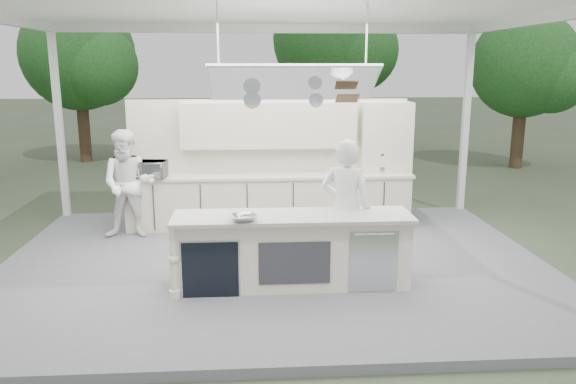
{
  "coord_description": "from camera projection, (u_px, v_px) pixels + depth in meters",
  "views": [
    {
      "loc": [
        -0.33,
        -7.88,
        2.96
      ],
      "look_at": [
        0.23,
        0.4,
        1.08
      ],
      "focal_mm": 35.0,
      "sensor_mm": 36.0,
      "label": 1
    }
  ],
  "objects": [
    {
      "name": "bowl_large",
      "position": [
        243.0,
        218.0,
        6.95
      ],
      "size": [
        0.43,
        0.43,
        0.08
      ],
      "primitive_type": "imported",
      "rotation": [
        0.0,
        0.0,
        0.37
      ],
      "color": "silver",
      "rests_on": "demo_island"
    },
    {
      "name": "back_counter",
      "position": [
        270.0,
        200.0,
        10.06
      ],
      "size": [
        5.08,
        0.72,
        0.95
      ],
      "color": "beige",
      "rests_on": "stage_deck"
    },
    {
      "name": "head_chef",
      "position": [
        346.0,
        208.0,
        7.59
      ],
      "size": [
        0.8,
        0.66,
        1.89
      ],
      "primitive_type": "imported",
      "rotation": [
        0.0,
        0.0,
        2.8
      ],
      "color": "white",
      "rests_on": "stage_deck"
    },
    {
      "name": "bowl_small",
      "position": [
        248.0,
        218.0,
        6.96
      ],
      "size": [
        0.23,
        0.23,
        0.07
      ],
      "primitive_type": "imported",
      "rotation": [
        0.0,
        0.0,
        -0.13
      ],
      "color": "#ADAFB4",
      "rests_on": "demo_island"
    },
    {
      "name": "stage_deck",
      "position": [
        274.0,
        265.0,
        8.33
      ],
      "size": [
        8.0,
        6.0,
        0.12
      ],
      "primitive_type": "cube",
      "color": "#5F5E63",
      "rests_on": "ground"
    },
    {
      "name": "demo_island",
      "position": [
        291.0,
        250.0,
        7.34
      ],
      "size": [
        3.1,
        0.79,
        0.95
      ],
      "color": "beige",
      "rests_on": "stage_deck"
    },
    {
      "name": "sous_chef",
      "position": [
        129.0,
        184.0,
        9.3
      ],
      "size": [
        0.9,
        0.71,
        1.82
      ],
      "primitive_type": "imported",
      "rotation": [
        0.0,
        0.0,
        -0.02
      ],
      "color": "white",
      "rests_on": "stage_deck"
    },
    {
      "name": "toaster_oven",
      "position": [
        150.0,
        169.0,
        9.59
      ],
      "size": [
        0.57,
        0.42,
        0.3
      ],
      "primitive_type": "imported",
      "rotation": [
        0.0,
        0.0,
        -0.11
      ],
      "color": "silver",
      "rests_on": "back_counter"
    },
    {
      "name": "back_wall_unit",
      "position": [
        293.0,
        144.0,
        10.08
      ],
      "size": [
        5.05,
        0.48,
        2.25
      ],
      "color": "beige",
      "rests_on": "stage_deck"
    },
    {
      "name": "tree_cluster",
      "position": [
        254.0,
        54.0,
        17.12
      ],
      "size": [
        19.55,
        9.4,
        5.85
      ],
      "color": "#453122",
      "rests_on": "ground"
    },
    {
      "name": "tent",
      "position": [
        273.0,
        8.0,
        7.51
      ],
      "size": [
        8.2,
        6.2,
        3.86
      ],
      "color": "white",
      "rests_on": "ground"
    },
    {
      "name": "ground",
      "position": [
        274.0,
        269.0,
        8.34
      ],
      "size": [
        90.0,
        90.0,
        0.0
      ],
      "primitive_type": "plane",
      "color": "#414E35",
      "rests_on": "ground"
    }
  ]
}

